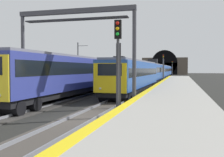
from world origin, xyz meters
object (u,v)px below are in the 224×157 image
at_px(train_adjacent_platform, 119,72).
at_px(catenary_mast_near, 78,63).
at_px(train_main_approaching, 157,72).
at_px(railway_signal_mid, 163,66).
at_px(overhead_signal_gantry, 75,32).
at_px(railway_signal_far, 172,67).
at_px(railway_signal_near, 118,60).

relative_size(train_adjacent_platform, catenary_mast_near, 8.30).
relative_size(train_main_approaching, catenary_mast_near, 10.65).
height_order(railway_signal_mid, overhead_signal_gantry, overhead_signal_gantry).
relative_size(railway_signal_far, catenary_mast_near, 0.79).
relative_size(train_adjacent_platform, overhead_signal_gantry, 6.68).
bearing_deg(train_adjacent_platform, train_main_approaching, 164.45).
distance_m(railway_signal_mid, overhead_signal_gantry, 34.44).
height_order(railway_signal_mid, railway_signal_far, railway_signal_far).
bearing_deg(overhead_signal_gantry, train_main_approaching, -3.47).
distance_m(train_adjacent_platform, railway_signal_mid, 11.71).
xyz_separation_m(train_main_approaching, railway_signal_near, (-45.27, -1.78, 1.21)).
relative_size(railway_signal_far, overhead_signal_gantry, 0.64).
xyz_separation_m(railway_signal_mid, railway_signal_far, (53.12, 0.00, 0.25)).
bearing_deg(railway_signal_far, train_adjacent_platform, -6.18).
bearing_deg(train_adjacent_platform, catenary_mast_near, -91.07).
height_order(train_main_approaching, overhead_signal_gantry, overhead_signal_gantry).
relative_size(train_adjacent_platform, railway_signal_mid, 10.95).
relative_size(train_main_approaching, railway_signal_near, 14.30).
xyz_separation_m(railway_signal_near, catenary_mast_near, (28.93, 14.25, 0.48)).
height_order(railway_signal_far, overhead_signal_gantry, overhead_signal_gantry).
xyz_separation_m(train_main_approaching, catenary_mast_near, (-16.33, 12.46, 1.70)).
distance_m(railway_signal_near, railway_signal_mid, 38.13).
height_order(railway_signal_far, catenary_mast_near, catenary_mast_near).
bearing_deg(overhead_signal_gantry, railway_signal_mid, -7.16).
height_order(train_adjacent_platform, railway_signal_mid, railway_signal_mid).
height_order(train_main_approaching, catenary_mast_near, catenary_mast_near).
bearing_deg(railway_signal_far, railway_signal_mid, 0.00).
bearing_deg(train_main_approaching, railway_signal_near, 3.69).
relative_size(train_adjacent_platform, railway_signal_near, 11.14).
bearing_deg(railway_signal_mid, railway_signal_far, -180.00).
bearing_deg(train_main_approaching, catenary_mast_near, -35.91).
distance_m(train_main_approaching, catenary_mast_near, 20.62).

